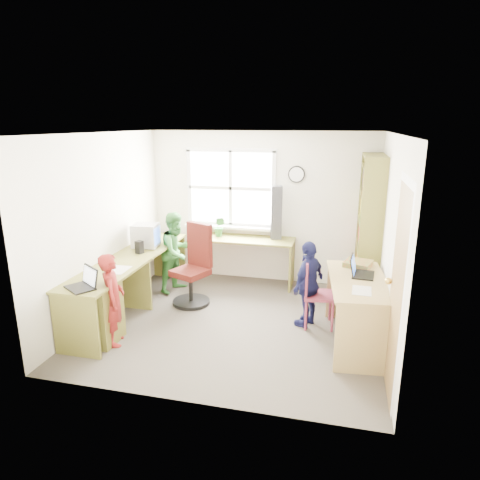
% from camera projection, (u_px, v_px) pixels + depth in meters
% --- Properties ---
extents(room, '(3.64, 3.44, 2.44)m').
position_uv_depth(room, '(238.00, 230.00, 5.34)').
color(room, '#403A32').
rests_on(room, ground).
extents(l_desk, '(2.38, 2.95, 0.75)m').
position_uv_depth(l_desk, '(131.00, 289.00, 5.48)').
color(l_desk, olive).
rests_on(l_desk, ground).
extents(right_desk, '(0.77, 1.43, 0.79)m').
position_uv_depth(right_desk, '(357.00, 297.00, 4.92)').
color(right_desk, tan).
rests_on(right_desk, ground).
extents(bookshelf, '(0.30, 1.02, 2.10)m').
position_uv_depth(bookshelf, '(369.00, 233.00, 6.05)').
color(bookshelf, olive).
rests_on(bookshelf, ground).
extents(swivel_chair, '(0.70, 0.70, 1.15)m').
position_uv_depth(swivel_chair, '(194.00, 270.00, 6.09)').
color(swivel_chair, black).
rests_on(swivel_chair, ground).
extents(wooden_chair, '(0.42, 0.42, 0.87)m').
position_uv_depth(wooden_chair, '(314.00, 291.00, 5.38)').
color(wooden_chair, '#913046').
rests_on(wooden_chair, ground).
extents(crt_monitor, '(0.39, 0.35, 0.35)m').
position_uv_depth(crt_monitor, '(146.00, 236.00, 6.23)').
color(crt_monitor, '#B3B2B7').
rests_on(crt_monitor, l_desk).
extents(laptop_left, '(0.43, 0.41, 0.23)m').
position_uv_depth(laptop_left, '(84.00, 283.00, 4.73)').
color(laptop_left, black).
rests_on(laptop_left, l_desk).
extents(laptop_right, '(0.31, 0.36, 0.23)m').
position_uv_depth(laptop_right, '(359.00, 271.00, 4.99)').
color(laptop_right, black).
rests_on(laptop_right, right_desk).
extents(speaker_a, '(0.11, 0.11, 0.18)m').
position_uv_depth(speaker_a, '(139.00, 247.00, 5.96)').
color(speaker_a, black).
rests_on(speaker_a, l_desk).
extents(speaker_b, '(0.12, 0.12, 0.19)m').
position_uv_depth(speaker_b, '(153.00, 237.00, 6.47)').
color(speaker_b, black).
rests_on(speaker_b, l_desk).
extents(cd_tower, '(0.20, 0.19, 0.83)m').
position_uv_depth(cd_tower, '(276.00, 213.00, 6.63)').
color(cd_tower, black).
rests_on(cd_tower, l_desk).
extents(game_box, '(0.38, 0.38, 0.06)m').
position_uv_depth(game_box, '(358.00, 264.00, 5.32)').
color(game_box, red).
rests_on(game_box, right_desk).
extents(paper_a, '(0.23, 0.32, 0.00)m').
position_uv_depth(paper_a, '(119.00, 270.00, 5.31)').
color(paper_a, beige).
rests_on(paper_a, l_desk).
extents(paper_b, '(0.21, 0.29, 0.00)m').
position_uv_depth(paper_b, '(362.00, 291.00, 4.54)').
color(paper_b, beige).
rests_on(paper_b, right_desk).
extents(potted_plant, '(0.21, 0.18, 0.33)m').
position_uv_depth(potted_plant, '(220.00, 227.00, 6.81)').
color(potted_plant, '#29672D').
rests_on(potted_plant, l_desk).
extents(person_red, '(0.40, 0.47, 1.10)m').
position_uv_depth(person_red, '(113.00, 299.00, 4.92)').
color(person_red, maroon).
rests_on(person_red, ground).
extents(person_green, '(0.64, 0.72, 1.23)m').
position_uv_depth(person_green, '(177.00, 252.00, 6.51)').
color(person_green, '#357A30').
rests_on(person_green, ground).
extents(person_navy, '(0.52, 0.71, 1.12)m').
position_uv_depth(person_navy, '(309.00, 284.00, 5.38)').
color(person_navy, '#151742').
rests_on(person_navy, ground).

